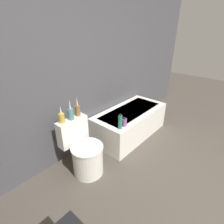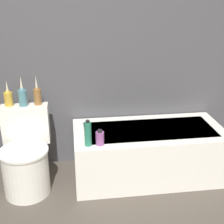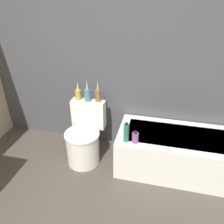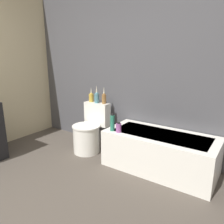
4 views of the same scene
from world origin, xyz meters
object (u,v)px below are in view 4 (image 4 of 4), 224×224
shampoo_bottle_tall (112,123)px  vase_gold (91,97)px  toilet (89,132)px  bathtub (160,152)px  shampoo_bottle_short (119,128)px  vase_bronze (104,98)px  vase_silver (97,97)px

shampoo_bottle_tall → vase_gold: bearing=150.0°
toilet → vase_gold: size_ratio=3.14×
vase_gold → shampoo_bottle_tall: (0.68, -0.39, -0.22)m
bathtub → shampoo_bottle_tall: shampoo_bottle_tall is taller
shampoo_bottle_tall → shampoo_bottle_short: 0.11m
shampoo_bottle_tall → toilet: bearing=163.1°
bathtub → vase_bronze: size_ratio=5.19×
vase_gold → toilet: bearing=-60.5°
toilet → shampoo_bottle_tall: bearing=-16.9°
vase_gold → vase_bronze: bearing=0.2°
shampoo_bottle_short → vase_bronze: bearing=143.1°
bathtub → vase_silver: bearing=173.2°
vase_gold → vase_bronze: (0.26, 0.00, 0.01)m
toilet → vase_silver: 0.57m
bathtub → shampoo_bottle_tall: bearing=-157.9°
vase_gold → vase_silver: 0.13m
vase_silver → shampoo_bottle_short: bearing=-29.9°
vase_gold → shampoo_bottle_short: size_ratio=1.71×
shampoo_bottle_tall → vase_silver: bearing=145.9°
vase_gold → vase_silver: (0.13, -0.02, 0.01)m
toilet → vase_silver: vase_silver is taller
bathtub → shampoo_bottle_tall: 0.73m
vase_gold → shampoo_bottle_tall: 0.82m
shampoo_bottle_short → vase_gold: bearing=153.2°
toilet → vase_gold: (-0.13, 0.23, 0.52)m
bathtub → toilet: bearing=-176.5°
vase_gold → vase_silver: bearing=-8.3°
vase_bronze → shampoo_bottle_tall: 0.63m
vase_gold → shampoo_bottle_short: (0.78, -0.40, -0.26)m
shampoo_bottle_short → bathtub: bearing=26.1°
toilet → shampoo_bottle_tall: toilet is taller
vase_bronze → shampoo_bottle_short: (0.53, -0.40, -0.27)m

